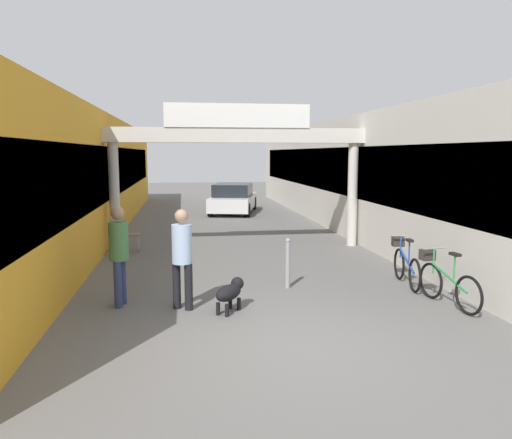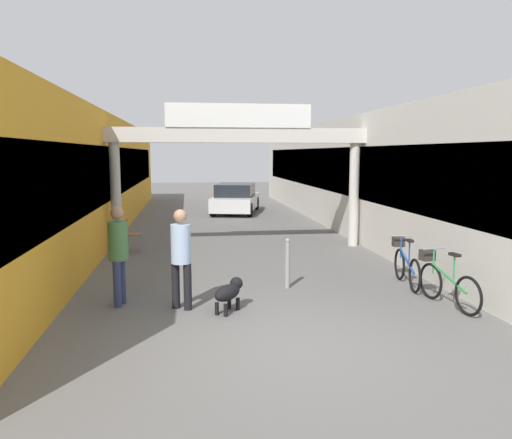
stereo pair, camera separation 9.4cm
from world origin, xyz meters
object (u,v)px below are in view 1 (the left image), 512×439
Objects in this scene: bicycle_green_nearest at (445,280)px; bollard_post_metal at (288,263)px; bicycle_blue_second at (405,263)px; pedestrian_companion at (119,249)px; dog_on_leash at (230,292)px; parked_car_white at (233,199)px; cafe_chair_wood_nearer at (129,232)px; pedestrian_with_dog at (182,252)px.

bollard_post_metal is at bearing 149.78° from bicycle_green_nearest.
pedestrian_companion is at bearing -173.28° from bicycle_blue_second.
pedestrian_companion is 1.05× the size of bicycle_green_nearest.
parked_car_white is (1.47, 14.18, 0.30)m from dog_on_leash.
bicycle_blue_second is 7.39m from cafe_chair_wood_nearer.
bollard_post_metal is 0.24× the size of parked_car_white.
bicycle_green_nearest is at bearing -80.70° from parked_car_white.
bicycle_green_nearest reaches higher than cafe_chair_wood_nearer.
bicycle_green_nearest is at bearing -2.11° from dog_on_leash.
pedestrian_companion reaches higher than bicycle_blue_second.
bicycle_green_nearest is 0.39× the size of parked_car_white.
cafe_chair_wood_nearer is 9.32m from parked_car_white.
pedestrian_with_dog is at bearing -99.27° from parked_car_white.
bicycle_green_nearest is at bearing -86.33° from bicycle_blue_second.
bicycle_blue_second is (5.62, 0.66, -0.58)m from pedestrian_companion.
pedestrian_companion reaches higher than parked_car_white.
bicycle_green_nearest is at bearing -43.63° from cafe_chair_wood_nearer.
bicycle_blue_second is at bearing 12.75° from pedestrian_with_dog.
dog_on_leash is 3.94m from bicycle_blue_second.
dog_on_leash is at bearing -17.65° from pedestrian_with_dog.
dog_on_leash is at bearing -95.93° from parked_car_white.
pedestrian_companion is 3.29m from bollard_post_metal.
bicycle_green_nearest is 1.00× the size of bicycle_blue_second.
bicycle_blue_second is 0.39× the size of parked_car_white.
cafe_chair_wood_nearer is (-2.24, 5.64, 0.20)m from dog_on_leash.
bicycle_green_nearest is 2.94m from bollard_post_metal.
bicycle_blue_second is 13.10m from parked_car_white.
parked_car_white reaches higher than bicycle_blue_second.
bicycle_blue_second is at bearing -80.09° from parked_car_white.
bicycle_blue_second is 2.45m from bollard_post_metal.
cafe_chair_wood_nearer is at bearing -113.50° from parked_car_white.
pedestrian_companion is (-1.09, 0.36, 0.01)m from pedestrian_with_dog.
bollard_post_metal reaches higher than dog_on_leash.
pedestrian_companion is 5.05m from cafe_chair_wood_nearer.
cafe_chair_wood_nearer is at bearing 136.37° from bicycle_green_nearest.
bicycle_blue_second is 1.66× the size of bollard_post_metal.
bicycle_green_nearest is (4.62, -0.40, -0.56)m from pedestrian_with_dog.
pedestrian_companion is at bearing -103.94° from parked_car_white.
bicycle_green_nearest is (5.71, -0.76, -0.58)m from pedestrian_companion.
parked_car_white is (0.20, 12.84, 0.13)m from bollard_post_metal.
pedestrian_with_dog is 0.41× the size of parked_car_white.
bicycle_blue_second is at bearing 6.72° from pedestrian_companion.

